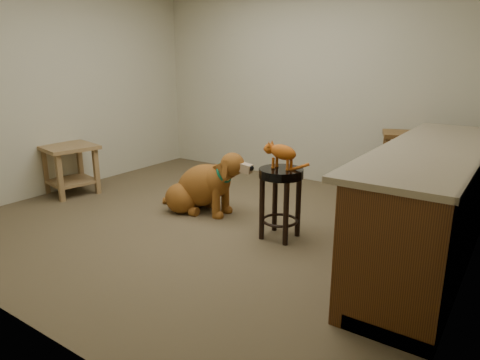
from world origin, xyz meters
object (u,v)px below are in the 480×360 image
Objects in this scene: padded_stool at (281,189)px; tabby_kitten at (281,153)px; side_table at (70,162)px; wood_stool at (401,166)px; golden_retriever at (202,187)px.

tabby_kitten is (-0.01, 0.00, 0.33)m from padded_stool.
tabby_kitten is (2.73, 0.25, 0.40)m from side_table.
wood_stool is (0.62, 1.64, -0.04)m from padded_stool.
tabby_kitten reaches higher than wood_stool.
wood_stool is 1.91× the size of tabby_kitten.
golden_retriever is (1.72, 0.40, -0.12)m from side_table.
padded_stool reaches higher than side_table.
golden_retriever is 2.73× the size of tabby_kitten.
wood_stool is 0.70× the size of golden_retriever.
tabby_kitten is at bearing 175.48° from padded_stool.
wood_stool is 1.20× the size of side_table.
padded_stool is at bearing -5.72° from tabby_kitten.
wood_stool is at bearing 29.45° from side_table.
side_table is 1.59× the size of tabby_kitten.
padded_stool is at bearing -13.57° from golden_retriever.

